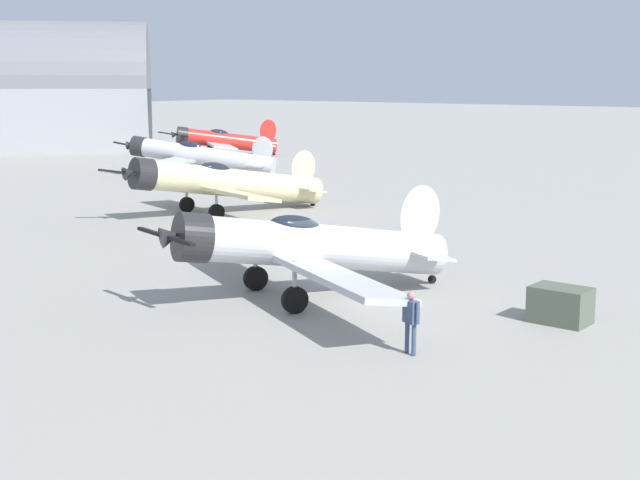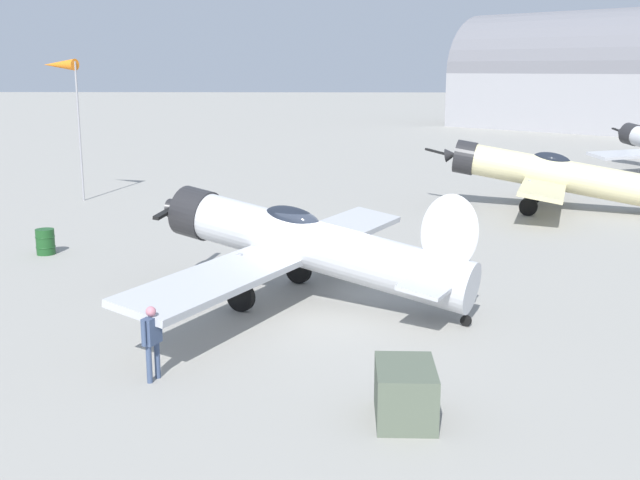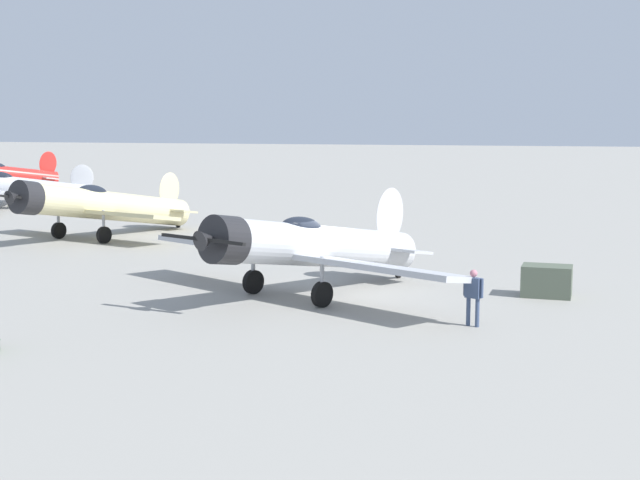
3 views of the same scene
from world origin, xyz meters
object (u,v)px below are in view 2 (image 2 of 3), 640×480
equipment_crate (405,393)px  windsock_mast (61,71)px  ground_crew_mechanic (152,336)px  airplane_foreground (304,244)px  airplane_mid_apron (562,176)px  fuel_drum (45,242)px

equipment_crate → windsock_mast: windsock_mast is taller
ground_crew_mechanic → equipment_crate: size_ratio=1.01×
airplane_foreground → windsock_mast: windsock_mast is taller
windsock_mast → airplane_mid_apron: bearing=-6.6°
equipment_crate → fuel_drum: equipment_crate is taller
airplane_foreground → ground_crew_mechanic: 6.45m
ground_crew_mechanic → equipment_crate: 5.37m
ground_crew_mechanic → fuel_drum: bearing=-38.3°
fuel_drum → windsock_mast: 13.51m
airplane_foreground → ground_crew_mechanic: bearing=89.6°
ground_crew_mechanic → windsock_mast: 25.43m
ground_crew_mechanic → equipment_crate: (5.08, -1.68, -0.46)m
ground_crew_mechanic → fuel_drum: size_ratio=1.79×
windsock_mast → airplane_foreground: bearing=-53.8°
airplane_foreground → equipment_crate: 7.84m
fuel_drum → windsock_mast: bearing=105.3°
windsock_mast → fuel_drum: bearing=-74.7°
airplane_mid_apron → windsock_mast: 24.12m
equipment_crate → fuel_drum: size_ratio=1.78×
airplane_foreground → equipment_crate: bearing=132.7°
equipment_crate → fuel_drum: 17.25m
airplane_foreground → windsock_mast: bearing=-27.8°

